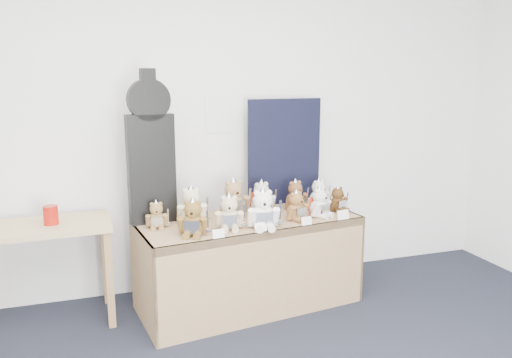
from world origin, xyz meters
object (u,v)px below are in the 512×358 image
object	(u,v)px
teddy_front_far_right	(320,204)
teddy_back_far_left	(157,216)
teddy_front_end	(338,200)
display_table	(253,240)
teddy_back_left	(192,207)
guitar_case	(151,149)
teddy_back_right	(296,196)
teddy_front_centre	(263,211)
red_cup	(51,215)
teddy_front_far_left	(193,219)
side_table	(45,241)
teddy_back_centre_left	(234,200)
teddy_back_end	(319,195)
teddy_front_right	(297,207)
teddy_front_left	(229,214)
teddy_back_centre_right	(262,199)

from	to	relation	value
teddy_front_far_right	teddy_back_far_left	bearing A→B (deg)	146.58
teddy_front_far_right	teddy_front_end	distance (m)	0.23
display_table	teddy_front_end	distance (m)	0.77
display_table	teddy_back_left	bearing A→B (deg)	159.94
guitar_case	teddy_back_right	world-z (taller)	guitar_case
guitar_case	teddy_front_centre	distance (m)	0.92
red_cup	teddy_back_far_left	xyz separation A→B (m)	(0.70, -0.13, -0.03)
teddy_front_far_left	teddy_front_centre	distance (m)	0.50
side_table	teddy_back_centre_left	distance (m)	1.37
teddy_front_far_right	teddy_front_end	xyz separation A→B (m)	(0.21, 0.10, -0.01)
red_cup	teddy_front_end	world-z (taller)	teddy_front_end
side_table	teddy_back_end	distance (m)	2.09
teddy_back_left	teddy_back_far_left	xyz separation A→B (m)	(-0.26, -0.04, -0.03)
display_table	teddy_front_centre	distance (m)	0.33
teddy_front_far_left	teddy_front_right	distance (m)	0.81
side_table	teddy_back_far_left	size ratio (longest dim) A/B	4.22
display_table	teddy_back_centre_left	distance (m)	0.35
teddy_front_centre	teddy_back_far_left	size ratio (longest dim) A/B	1.47
teddy_back_centre_left	teddy_back_far_left	bearing A→B (deg)	-174.97
side_table	teddy_back_centre_left	xyz separation A→B (m)	(1.36, -0.03, 0.20)
red_cup	teddy_front_left	xyz separation A→B (m)	(1.18, -0.32, -0.01)
teddy_back_centre_right	guitar_case	bearing A→B (deg)	167.67
side_table	red_cup	bearing A→B (deg)	-27.25
teddy_front_centre	teddy_front_end	bearing A→B (deg)	28.04
teddy_front_centre	teddy_back_far_left	xyz separation A→B (m)	(-0.71, 0.24, -0.04)
teddy_front_right	teddy_back_far_left	distance (m)	1.02
guitar_case	teddy_front_right	xyz separation A→B (m)	(1.02, -0.28, -0.44)
teddy_front_centre	teddy_front_right	xyz separation A→B (m)	(0.30, 0.11, -0.03)
guitar_case	teddy_back_right	bearing A→B (deg)	-6.18
teddy_back_left	teddy_back_right	bearing A→B (deg)	10.38
teddy_back_centre_left	teddy_front_end	bearing A→B (deg)	-15.79
teddy_front_left	red_cup	bearing A→B (deg)	176.98
teddy_back_right	teddy_back_centre_left	bearing A→B (deg)	168.70
guitar_case	red_cup	size ratio (longest dim) A/B	8.45
teddy_front_end	teddy_back_centre_right	xyz separation A→B (m)	(-0.59, 0.13, 0.02)
red_cup	teddy_front_left	size ratio (longest dim) A/B	0.47
teddy_front_end	teddy_front_far_right	bearing A→B (deg)	-174.98
teddy_front_far_left	teddy_front_left	world-z (taller)	same
teddy_front_right	teddy_front_far_right	size ratio (longest dim) A/B	0.97
teddy_front_right	teddy_back_centre_left	distance (m)	0.48
teddy_front_far_left	teddy_back_centre_right	xyz separation A→B (m)	(0.62, 0.39, 0.00)
teddy_front_end	guitar_case	bearing A→B (deg)	153.28
teddy_front_far_left	teddy_back_far_left	xyz separation A→B (m)	(-0.21, 0.25, -0.03)
guitar_case	teddy_front_far_right	world-z (taller)	guitar_case
red_cup	teddy_front_far_right	bearing A→B (deg)	-6.75
teddy_front_left	teddy_front_end	distance (m)	0.97
teddy_front_right	teddy_back_centre_right	distance (m)	0.32
side_table	guitar_case	distance (m)	0.97
teddy_front_end	teddy_back_right	world-z (taller)	teddy_back_right
guitar_case	teddy_back_right	xyz separation A→B (m)	(1.13, 0.01, -0.43)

